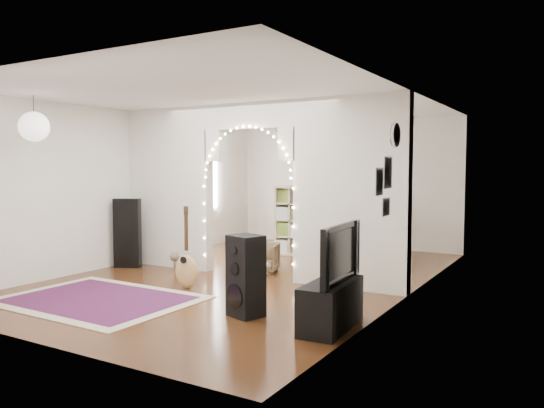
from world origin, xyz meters
The scene contains 25 objects.
floor centered at (0.00, 0.00, 0.00)m, with size 7.50×7.50×0.00m, color black.
ceiling centered at (0.00, 0.00, 2.70)m, with size 5.00×7.50×0.02m, color white.
wall_back centered at (0.00, 3.75, 1.35)m, with size 5.00×0.02×2.70m, color silver.
wall_front centered at (0.00, -3.75, 1.35)m, with size 5.00×0.02×2.70m, color silver.
wall_left centered at (-2.50, 0.00, 1.35)m, with size 0.02×7.50×2.70m, color silver.
wall_right centered at (2.50, 0.00, 1.35)m, with size 0.02×7.50×2.70m, color silver.
divider_wall centered at (0.00, 0.00, 1.42)m, with size 5.00×0.20×2.70m.
fairy_lights centered at (0.00, -0.13, 1.55)m, with size 1.64×0.04×1.60m, color #FFEABF, non-canonical shape.
window centered at (-2.47, 1.80, 1.50)m, with size 0.04×1.20×1.40m, color white.
wall_clock centered at (2.48, -0.60, 2.10)m, with size 0.31×0.31×0.03m, color white.
picture_frames centered at (2.48, -1.00, 1.50)m, with size 0.02×0.50×0.70m, color white, non-canonical shape.
paper_lantern centered at (-1.90, -2.40, 2.25)m, with size 0.40×0.40×0.40m, color white.
ceiling_fan centered at (0.00, 2.00, 2.40)m, with size 1.10×1.10×0.30m, color #BE823F, non-canonical shape.
area_rug centered at (-0.88, -2.27, 0.01)m, with size 2.44×1.83×0.02m, color maroon.
guitar_case centered at (-2.20, -0.47, 0.59)m, with size 0.45×0.15×1.18m, color black.
acoustic_guitar centered at (-0.32, -1.18, 0.43)m, with size 0.40×0.14×0.99m.
tabby_cat centered at (-1.19, -0.27, 0.14)m, with size 0.31×0.54×0.35m.
floor_speaker centered at (1.17, -1.93, 0.47)m, with size 0.44×0.41×0.94m.
media_console centered at (2.20, -1.85, 0.25)m, with size 0.40×1.00×0.50m, color black.
tv centered at (2.20, -1.85, 0.81)m, with size 1.07×0.14×0.62m, color black.
bookcase centered at (-0.10, 2.18, 0.67)m, with size 1.30×0.33×1.34m, color tan.
dining_table centered at (0.51, 3.45, 0.68)m, with size 1.25×0.88×0.76m.
flower_vase centered at (0.51, 3.45, 0.85)m, with size 0.18×0.18×0.19m, color white.
dining_chair_left centered at (-0.01, 0.35, 0.24)m, with size 0.51×0.52×0.47m, color #4F3F27.
dining_chair_right centered at (1.24, 2.55, 0.24)m, with size 0.51×0.53×0.48m, color #4F3F27.
Camera 1 is at (4.46, -6.94, 1.71)m, focal length 35.00 mm.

